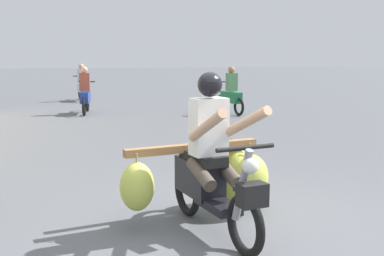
% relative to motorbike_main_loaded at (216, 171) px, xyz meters
% --- Properties ---
extents(ground_plane, '(120.00, 120.00, 0.00)m').
position_rel_motorbike_main_loaded_xyz_m(ground_plane, '(-0.08, -0.44, -0.55)').
color(ground_plane, '#56595E').
extents(motorbike_main_loaded, '(1.75, 1.94, 1.58)m').
position_rel_motorbike_main_loaded_xyz_m(motorbike_main_loaded, '(0.00, 0.00, 0.00)').
color(motorbike_main_loaded, black).
rests_on(motorbike_main_loaded, ground).
extents(motorbike_distant_ahead_left, '(0.60, 1.60, 1.40)m').
position_rel_motorbike_main_loaded_xyz_m(motorbike_distant_ahead_left, '(2.77, 8.86, 0.02)').
color(motorbike_distant_ahead_left, black).
rests_on(motorbike_distant_ahead_left, ground).
extents(motorbike_distant_ahead_right, '(0.50, 1.62, 1.40)m').
position_rel_motorbike_main_loaded_xyz_m(motorbike_distant_ahead_right, '(-1.44, 9.77, 0.02)').
color(motorbike_distant_ahead_right, black).
rests_on(motorbike_distant_ahead_right, ground).
extents(motorbike_distant_far_ahead, '(0.53, 1.61, 1.40)m').
position_rel_motorbike_main_loaded_xyz_m(motorbike_distant_far_ahead, '(-1.61, 13.86, 0.02)').
color(motorbike_distant_far_ahead, black).
rests_on(motorbike_distant_far_ahead, ground).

